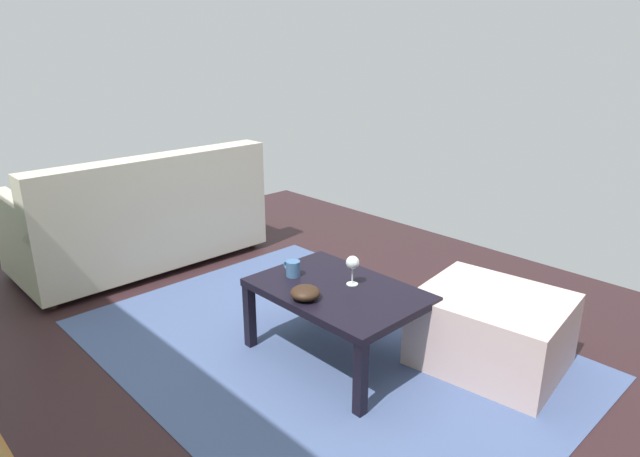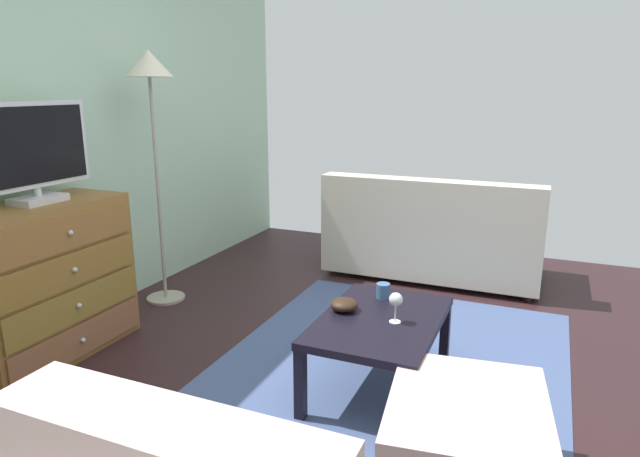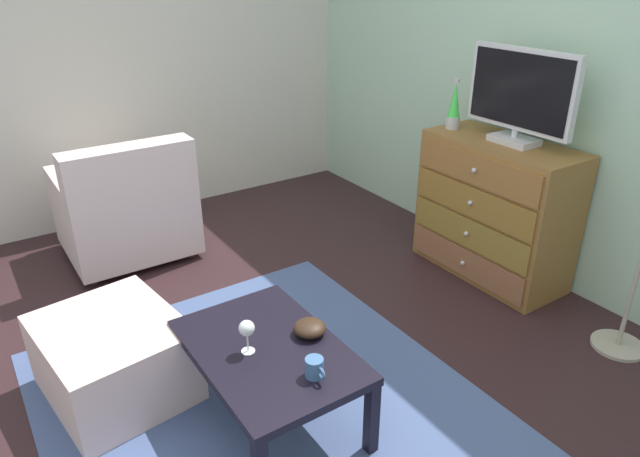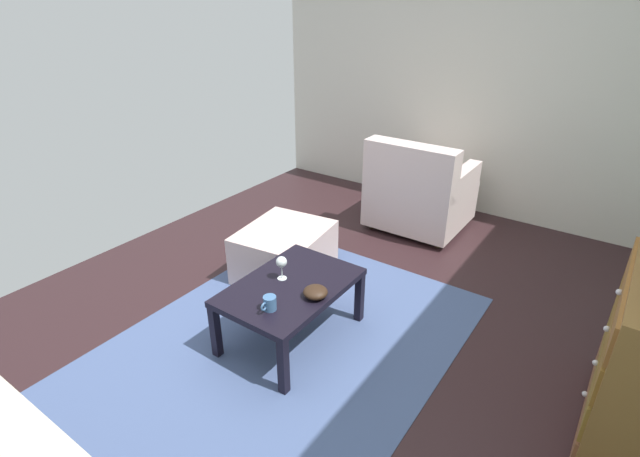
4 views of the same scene
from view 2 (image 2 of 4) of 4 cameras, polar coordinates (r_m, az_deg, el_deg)
name	(u,v)px [view 2 (image 2 of 4)]	position (r m, az deg, el deg)	size (l,w,h in m)	color
ground_plane	(337,391)	(3.07, 1.76, -16.47)	(5.80, 4.49, 0.05)	#2E1C1E
wall_accent_rear	(32,116)	(3.84, -27.66, 10.26)	(5.80, 0.12, 2.76)	#A7CCAE
area_rug	(384,376)	(3.16, 6.62, -14.94)	(2.60, 1.90, 0.01)	#455784
dresser	(45,282)	(3.57, -26.53, -4.99)	(0.99, 0.49, 0.91)	brown
tv	(33,150)	(3.47, -27.58, 7.17)	(0.73, 0.18, 0.56)	silver
coffee_table	(380,327)	(2.90, 6.23, -10.08)	(0.87, 0.59, 0.40)	black
wine_glass	(396,301)	(2.79, 7.84, -7.39)	(0.07, 0.07, 0.16)	silver
mug	(383,291)	(3.12, 6.56, -6.40)	(0.11, 0.08, 0.08)	#3E6596
bowl_decorative	(344,304)	(2.94, 2.50, -7.85)	(0.15, 0.15, 0.07)	#301F14
couch_large	(433,237)	(4.69, 11.64, -0.86)	(0.85, 1.73, 0.86)	#332319
ottoman	(465,445)	(2.38, 14.79, -20.84)	(0.70, 0.60, 0.39)	beige
standing_lamp	(150,88)	(4.06, -17.13, 13.68)	(0.32, 0.32, 1.80)	#A59E8C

